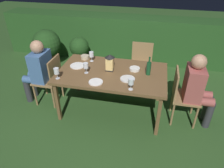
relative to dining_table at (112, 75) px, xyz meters
name	(u,v)px	position (x,y,z in m)	size (l,w,h in m)	color
ground_plane	(112,109)	(0.00, 0.00, -0.68)	(16.00, 16.00, 0.00)	#2D5123
dining_table	(112,75)	(0.00, 0.00, 0.00)	(1.68, 1.01, 0.74)	brown
chair_head_near	(50,78)	(-1.09, 0.00, -0.20)	(0.40, 0.42, 0.87)	#937047
person_in_blue	(38,69)	(-1.28, 0.00, -0.05)	(0.48, 0.38, 1.15)	#426699
chair_head_far	(182,94)	(1.09, 0.00, -0.20)	(0.40, 0.42, 0.87)	#937047
person_in_rust	(197,87)	(1.28, 0.00, -0.05)	(0.48, 0.38, 1.15)	#9E4C47
chair_side_right_b	(141,63)	(0.38, 0.90, -0.20)	(0.42, 0.40, 0.87)	#937047
lantern_centerpiece	(110,62)	(-0.05, 0.06, 0.20)	(0.15, 0.15, 0.27)	black
green_bottle_on_table	(149,68)	(0.55, 0.05, 0.16)	(0.07, 0.07, 0.29)	#144723
wine_glass_a	(57,71)	(-0.74, -0.36, 0.17)	(0.08, 0.08, 0.17)	silver
wine_glass_b	(131,82)	(0.35, -0.41, 0.17)	(0.08, 0.08, 0.17)	silver
wine_glass_c	(86,66)	(-0.38, -0.11, 0.17)	(0.08, 0.08, 0.17)	silver
wine_glass_d	(91,55)	(-0.42, 0.30, 0.17)	(0.08, 0.08, 0.17)	silver
plate_a	(96,82)	(-0.16, -0.35, 0.06)	(0.20, 0.20, 0.01)	white
plate_b	(128,79)	(0.27, -0.16, 0.06)	(0.22, 0.22, 0.01)	silver
plate_c	(78,66)	(-0.59, 0.07, 0.06)	(0.24, 0.24, 0.01)	white
bowl_olives	(85,57)	(-0.56, 0.36, 0.09)	(0.14, 0.14, 0.06)	#BCAD8E
bowl_bread	(135,69)	(0.33, 0.14, 0.07)	(0.16, 0.16, 0.04)	silver
hedge_backdrop	(131,38)	(0.00, 2.14, -0.16)	(6.39, 0.61, 1.05)	#234C1E
potted_plant_by_hedge	(47,45)	(-1.79, 1.24, -0.15)	(0.62, 0.62, 0.89)	brown
potted_plant_corner	(79,49)	(-1.11, 1.48, -0.28)	(0.45, 0.45, 0.69)	#9E5133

